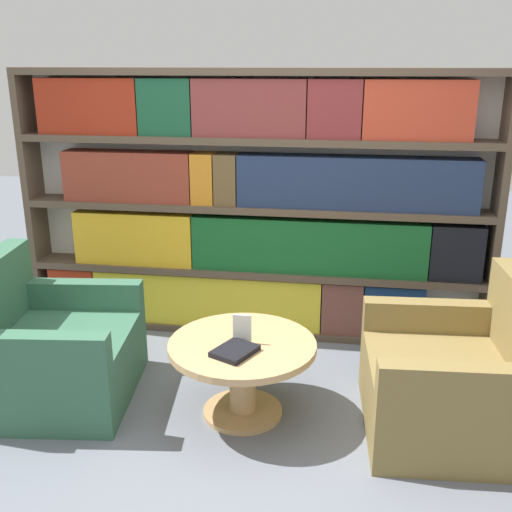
# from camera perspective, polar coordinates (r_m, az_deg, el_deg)

# --- Properties ---
(ground_plane) EXTENTS (14.00, 14.00, 0.00)m
(ground_plane) POSITION_cam_1_polar(r_m,az_deg,el_deg) (3.48, -3.88, -16.18)
(ground_plane) COLOR slate
(bookshelf) EXTENTS (3.39, 0.30, 1.92)m
(bookshelf) POSITION_cam_1_polar(r_m,az_deg,el_deg) (4.32, -0.24, 4.58)
(bookshelf) COLOR silver
(bookshelf) RESTS_ON ground_plane
(armchair_left) EXTENTS (0.97, 1.01, 0.87)m
(armchair_left) POSITION_cam_1_polar(r_m,az_deg,el_deg) (3.84, -18.97, -8.66)
(armchair_left) COLOR #336047
(armchair_left) RESTS_ON ground_plane
(armchair_right) EXTENTS (0.92, 0.97, 0.87)m
(armchair_right) POSITION_cam_1_polar(r_m,az_deg,el_deg) (3.50, 18.50, -11.33)
(armchair_right) COLOR olive
(armchair_right) RESTS_ON ground_plane
(coffee_table) EXTENTS (0.83, 0.83, 0.46)m
(coffee_table) POSITION_cam_1_polar(r_m,az_deg,el_deg) (3.44, -1.30, -10.17)
(coffee_table) COLOR tan
(coffee_table) RESTS_ON ground_plane
(table_sign) EXTENTS (0.10, 0.06, 0.17)m
(table_sign) POSITION_cam_1_polar(r_m,az_deg,el_deg) (3.35, -1.33, -7.13)
(table_sign) COLOR black
(table_sign) RESTS_ON coffee_table
(stray_book) EXTENTS (0.27, 0.29, 0.03)m
(stray_book) POSITION_cam_1_polar(r_m,az_deg,el_deg) (3.26, -2.04, -9.03)
(stray_book) COLOR black
(stray_book) RESTS_ON coffee_table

